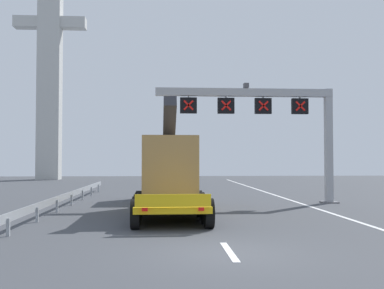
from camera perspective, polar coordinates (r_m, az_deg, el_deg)
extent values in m
plane|color=#424449|center=(12.42, 4.15, -13.68)|extent=(112.00, 112.00, 0.00)
cube|color=silver|center=(12.58, 4.80, -13.51)|extent=(0.20, 2.60, 0.01)
cube|color=silver|center=(18.59, 2.02, -9.74)|extent=(0.20, 2.60, 0.01)
cube|color=silver|center=(24.67, 0.63, -7.81)|extent=(0.20, 2.60, 0.01)
cube|color=silver|center=(30.77, -0.20, -6.64)|extent=(0.20, 2.60, 0.01)
cube|color=silver|center=(36.89, -0.76, -5.86)|extent=(0.20, 2.60, 0.01)
cube|color=silver|center=(43.01, -1.15, -5.30)|extent=(0.20, 2.60, 0.01)
cube|color=silver|center=(49.14, -1.45, -4.88)|extent=(0.20, 2.60, 0.01)
cube|color=silver|center=(55.27, -1.68, -4.55)|extent=(0.20, 2.60, 0.01)
cube|color=silver|center=(25.42, 14.54, -7.57)|extent=(0.20, 63.00, 0.01)
cube|color=#9EA0A5|center=(27.26, 17.09, -0.15)|extent=(0.40, 0.40, 6.67)
cube|color=slate|center=(27.36, 17.16, -7.07)|extent=(0.90, 0.90, 0.08)
cube|color=#9EA0A5|center=(26.21, 6.74, 6.62)|extent=(10.33, 0.44, 0.44)
cube|color=#4C4C51|center=(26.29, 6.94, 7.48)|extent=(0.28, 0.40, 0.28)
cube|color=black|center=(26.88, 13.64, 4.78)|extent=(0.97, 0.24, 0.91)
cube|color=#9EA0A5|center=(26.94, 13.64, 5.85)|extent=(0.08, 0.08, 0.16)
cube|color=red|center=(26.76, 13.73, 4.81)|extent=(0.59, 0.02, 0.59)
cube|color=red|center=(26.76, 13.73, 4.81)|extent=(0.59, 0.02, 0.59)
cube|color=black|center=(26.32, 9.09, 4.89)|extent=(0.97, 0.24, 0.91)
cube|color=#9EA0A5|center=(26.39, 9.08, 5.98)|extent=(0.08, 0.08, 0.16)
cube|color=red|center=(26.20, 9.15, 4.92)|extent=(0.59, 0.02, 0.59)
cube|color=red|center=(26.20, 9.15, 4.92)|extent=(0.59, 0.02, 0.59)
cube|color=black|center=(25.94, 4.37, 4.97)|extent=(0.97, 0.24, 0.91)
cube|color=#9EA0A5|center=(26.00, 4.37, 6.08)|extent=(0.08, 0.08, 0.16)
cube|color=red|center=(25.81, 4.41, 5.01)|extent=(0.59, 0.02, 0.59)
cube|color=red|center=(25.81, 4.41, 5.01)|extent=(0.59, 0.02, 0.59)
cube|color=black|center=(25.73, -0.46, 5.02)|extent=(0.97, 0.24, 0.91)
cube|color=#9EA0A5|center=(25.80, -0.46, 6.14)|extent=(0.08, 0.08, 0.16)
cube|color=red|center=(25.60, -0.45, 5.06)|extent=(0.59, 0.02, 0.59)
cube|color=red|center=(25.60, -0.45, 5.06)|extent=(0.59, 0.02, 0.59)
cube|color=yellow|center=(20.93, -2.97, -6.87)|extent=(2.98, 10.45, 0.24)
cube|color=yellow|center=(15.64, -2.44, -7.18)|extent=(2.66, 0.13, 0.44)
cylinder|color=black|center=(16.48, -7.29, -8.82)|extent=(0.34, 1.11, 1.10)
cylinder|color=black|center=(16.57, 2.19, -8.80)|extent=(0.34, 1.11, 1.10)
cylinder|color=black|center=(17.52, -7.12, -8.41)|extent=(0.34, 1.11, 1.10)
cylinder|color=black|center=(17.61, 1.78, -8.39)|extent=(0.34, 1.11, 1.10)
cylinder|color=black|center=(18.56, -6.98, -8.05)|extent=(0.34, 1.11, 1.10)
cylinder|color=black|center=(18.65, 1.43, -8.03)|extent=(0.34, 1.11, 1.10)
cylinder|color=black|center=(19.61, -6.84, -7.72)|extent=(0.34, 1.11, 1.10)
cylinder|color=black|center=(19.68, 1.11, -7.71)|extent=(0.34, 1.11, 1.10)
cylinder|color=black|center=(20.65, -6.73, -7.43)|extent=(0.34, 1.11, 1.10)
cylinder|color=black|center=(20.72, 0.82, -7.42)|extent=(0.34, 1.11, 1.10)
cube|color=silver|center=(27.95, -3.36, -2.81)|extent=(2.63, 3.24, 3.10)
cube|color=black|center=(27.95, -3.36, -1.38)|extent=(2.66, 3.27, 0.60)
cylinder|color=black|center=(28.90, -5.97, -5.85)|extent=(0.36, 1.11, 1.10)
cylinder|color=black|center=(28.95, -0.84, -5.86)|extent=(0.36, 1.11, 1.10)
cylinder|color=black|center=(26.90, -6.08, -6.15)|extent=(0.36, 1.11, 1.10)
cylinder|color=black|center=(26.96, -0.56, -6.15)|extent=(0.36, 1.11, 1.10)
cube|color=#9E7A47|center=(21.25, -2.99, -2.82)|extent=(2.48, 5.76, 2.70)
cube|color=#2D2D33|center=(20.45, -2.92, 2.61)|extent=(0.61, 2.95, 2.29)
cube|color=red|center=(15.62, -6.06, -8.28)|extent=(0.20, 0.06, 0.12)
cube|color=red|center=(15.69, 1.18, -8.27)|extent=(0.20, 0.06, 0.12)
cube|color=#999EA3|center=(23.99, -16.11, -6.47)|extent=(0.04, 26.58, 0.32)
cube|color=#999EA3|center=(16.05, -22.48, -9.78)|extent=(0.10, 0.10, 0.60)
cube|color=#999EA3|center=(19.20, -19.22, -8.50)|extent=(0.10, 0.10, 0.60)
cube|color=#999EA3|center=(22.39, -16.90, -7.57)|extent=(0.10, 0.10, 0.60)
cube|color=#999EA3|center=(25.62, -15.17, -6.86)|extent=(0.10, 0.10, 0.60)
cube|color=#999EA3|center=(28.88, -13.83, -6.31)|extent=(0.10, 0.10, 0.60)
cube|color=#999EA3|center=(32.14, -12.76, -5.87)|extent=(0.10, 0.10, 0.60)
cube|color=#999EA3|center=(35.42, -11.90, -5.50)|extent=(0.10, 0.10, 0.60)
cube|color=#B7B7B2|center=(60.71, -17.73, 11.10)|extent=(2.80, 2.00, 32.27)
cube|color=#B7B7B2|center=(61.70, -17.69, 14.61)|extent=(9.00, 1.60, 1.40)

